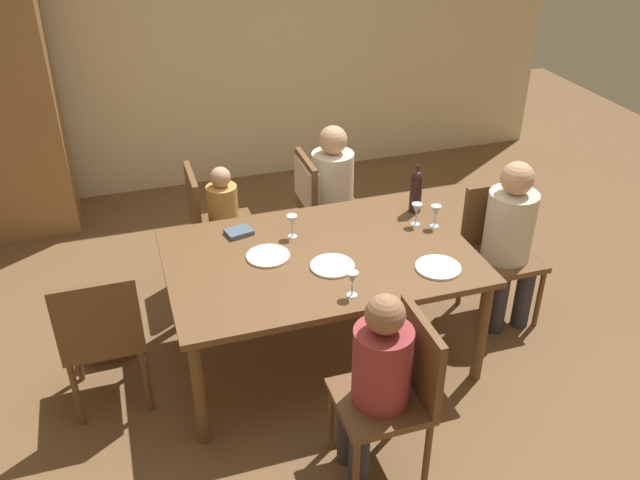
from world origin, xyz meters
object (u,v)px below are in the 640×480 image
at_px(chair_far_right, 316,198).
at_px(person_woman_host, 511,234).
at_px(dinner_plate_guest_left, 438,267).
at_px(handbag, 110,343).
at_px(dinner_plate_host, 268,256).
at_px(chair_right_end, 499,243).
at_px(person_man_bearded, 336,187).
at_px(chair_far_left, 212,221).
at_px(wine_glass_near_left, 292,222).
at_px(wine_glass_near_right, 436,212).
at_px(chair_near, 397,386).
at_px(chair_left_end, 102,332).
at_px(wine_bottle_tall_green, 416,190).
at_px(dinner_plate_guest_right, 332,266).
at_px(wine_glass_far, 352,279).
at_px(dining_table, 320,264).
at_px(wine_glass_centre, 417,210).
at_px(person_man_guest, 376,375).
at_px(person_child_small, 227,215).

relative_size(chair_far_right, person_woman_host, 0.79).
bearing_deg(dinner_plate_guest_left, chair_far_right, 103.37).
bearing_deg(handbag, dinner_plate_host, -16.00).
bearing_deg(person_woman_host, chair_right_end, -90.00).
distance_m(person_woman_host, person_man_bearded, 1.32).
relative_size(chair_far_left, wine_glass_near_left, 6.17).
relative_size(chair_far_right, wine_glass_near_left, 6.17).
height_order(person_woman_host, dinner_plate_guest_left, person_woman_host).
bearing_deg(wine_glass_near_right, chair_near, -123.45).
bearing_deg(chair_left_end, dinner_plate_guest_left, -7.98).
xyz_separation_m(wine_bottle_tall_green, wine_glass_near_left, (-0.86, -0.08, -0.05)).
distance_m(chair_right_end, chair_left_end, 2.58).
bearing_deg(dinner_plate_guest_right, chair_left_end, 177.21).
relative_size(wine_glass_near_left, wine_glass_far, 1.00).
distance_m(chair_left_end, dinner_plate_host, 1.02).
xyz_separation_m(dining_table, dinner_plate_guest_right, (0.03, -0.15, 0.08)).
relative_size(chair_far_left, wine_glass_centre, 6.17).
height_order(dinner_plate_host, handbag, dinner_plate_host).
height_order(chair_near, wine_glass_near_left, chair_near).
bearing_deg(handbag, chair_far_right, 21.72).
height_order(wine_bottle_tall_green, wine_glass_far, wine_bottle_tall_green).
bearing_deg(dining_table, chair_left_end, -176.13).
distance_m(chair_left_end, dinner_plate_guest_right, 1.33).
distance_m(chair_left_end, dinner_plate_guest_left, 1.92).
bearing_deg(dinner_plate_host, person_man_bearded, 51.04).
distance_m(wine_glass_near_left, wine_glass_centre, 0.80).
relative_size(chair_far_right, dinner_plate_guest_right, 3.55).
relative_size(chair_far_right, dinner_plate_host, 3.55).
bearing_deg(person_man_guest, handbag, 43.58).
xyz_separation_m(wine_bottle_tall_green, wine_glass_centre, (-0.07, -0.17, -0.05)).
distance_m(person_man_bearded, wine_glass_near_right, 0.97).
bearing_deg(dining_table, handbag, 164.80).
distance_m(dining_table, wine_glass_near_right, 0.82).
bearing_deg(chair_left_end, wine_glass_near_right, 5.08).
relative_size(chair_right_end, person_child_small, 0.98).
xyz_separation_m(dining_table, wine_glass_centre, (0.69, 0.16, 0.18)).
height_order(chair_far_right, chair_left_end, same).
xyz_separation_m(chair_far_left, person_man_bearded, (0.93, -0.00, 0.12)).
distance_m(chair_far_right, wine_glass_far, 1.47).
bearing_deg(dining_table, person_woman_host, -1.16).
bearing_deg(wine_glass_far, dinner_plate_guest_left, 9.83).
bearing_deg(dinner_plate_guest_left, chair_left_end, 172.02).
height_order(person_man_guest, dinner_plate_guest_right, person_man_guest).
relative_size(chair_right_end, chair_far_left, 1.00).
height_order(chair_right_end, wine_glass_near_left, chair_right_end).
xyz_separation_m(person_woman_host, dinner_plate_guest_left, (-0.69, -0.33, 0.08)).
bearing_deg(chair_far_right, chair_right_end, 48.44).
height_order(wine_glass_near_left, handbag, wine_glass_near_left).
relative_size(person_child_small, wine_glass_near_right, 6.28).
height_order(wine_glass_far, handbag, wine_glass_far).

